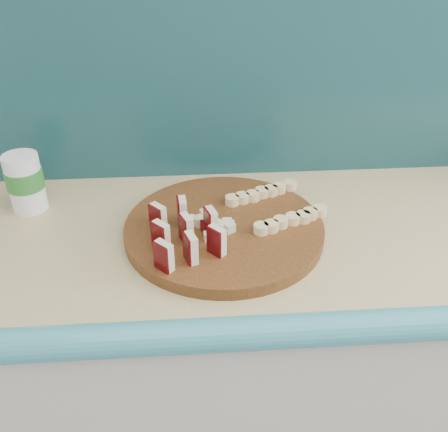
% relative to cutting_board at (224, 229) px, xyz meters
% --- Properties ---
extents(kitchen_counter, '(2.20, 0.63, 0.91)m').
position_rel_cutting_board_xyz_m(kitchen_counter, '(0.41, 0.00, -0.47)').
color(kitchen_counter, silver).
rests_on(kitchen_counter, ground).
extents(backsplash, '(2.20, 0.02, 0.50)m').
position_rel_cutting_board_xyz_m(backsplash, '(0.41, 0.29, 0.24)').
color(backsplash, teal).
rests_on(backsplash, kitchen_counter).
extents(cutting_board, '(0.56, 0.56, 0.03)m').
position_rel_cutting_board_xyz_m(cutting_board, '(0.00, 0.00, 0.00)').
color(cutting_board, '#41240E').
rests_on(cutting_board, kitchen_counter).
extents(apple_wedges, '(0.15, 0.20, 0.06)m').
position_rel_cutting_board_xyz_m(apple_wedges, '(-0.09, -0.07, 0.04)').
color(apple_wedges, beige).
rests_on(apple_wedges, cutting_board).
extents(apple_chunks, '(0.07, 0.08, 0.02)m').
position_rel_cutting_board_xyz_m(apple_chunks, '(-0.03, -0.01, 0.02)').
color(apple_chunks, beige).
rests_on(apple_chunks, cutting_board).
extents(banana_slices, '(0.22, 0.21, 0.02)m').
position_rel_cutting_board_xyz_m(banana_slices, '(0.12, 0.05, 0.02)').
color(banana_slices, beige).
rests_on(banana_slices, cutting_board).
extents(canister, '(0.08, 0.08, 0.14)m').
position_rel_cutting_board_xyz_m(canister, '(-0.45, 0.14, 0.06)').
color(canister, white).
rests_on(canister, kitchen_counter).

